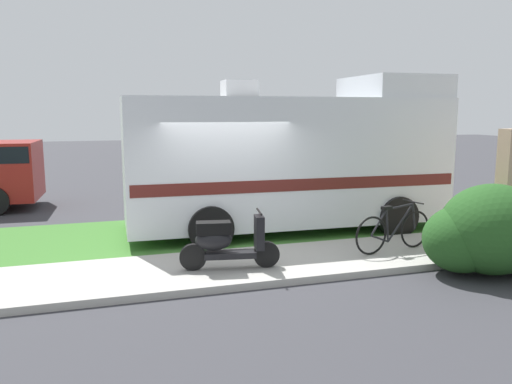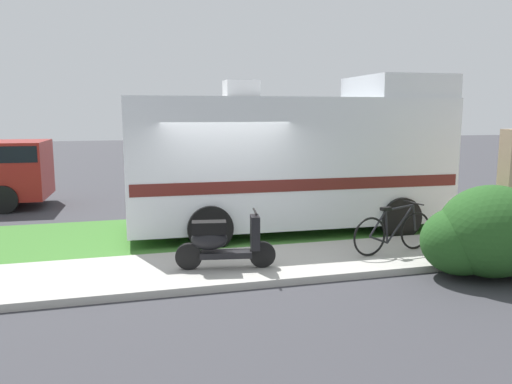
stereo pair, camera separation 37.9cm
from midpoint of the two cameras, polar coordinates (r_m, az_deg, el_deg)
ground_plane at (r=10.02m, az=-4.05°, el=-6.66°), size 80.00×80.00×0.00m
sidewalk at (r=8.88m, az=-2.25°, el=-8.30°), size 24.00×2.00×0.12m
grass_strip at (r=11.42m, az=-5.80°, el=-4.51°), size 24.00×3.40×0.08m
motorhome_rv at (r=11.39m, az=2.90°, el=3.75°), size 7.08×2.70×3.48m
scooter at (r=8.46m, az=-4.66°, el=-5.58°), size 1.65×0.57×0.97m
bicycle at (r=9.78m, az=14.05°, el=-4.18°), size 1.77×0.53×0.91m
bush_by_porch at (r=9.17m, az=23.57°, el=-4.32°), size 2.11×1.58×1.49m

